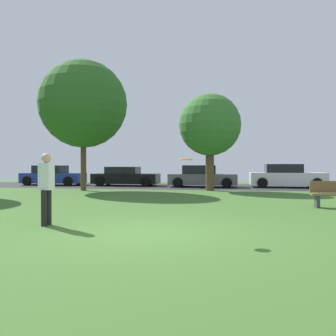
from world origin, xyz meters
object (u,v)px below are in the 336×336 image
at_px(oak_tree_right, 210,125).
at_px(frisbee_disc, 186,159).
at_px(parked_car_blue, 53,176).
at_px(parked_car_white, 286,177).
at_px(parked_car_grey, 202,177).
at_px(person_thrower, 46,185).
at_px(maple_tree_near, 83,104).
at_px(parked_car_black, 125,177).
at_px(park_bench, 335,194).

bearing_deg(oak_tree_right, frisbee_disc, -89.35).
relative_size(parked_car_blue, parked_car_white, 0.94).
xyz_separation_m(frisbee_disc, parked_car_grey, (-0.79, 15.84, -0.93)).
bearing_deg(person_thrower, oak_tree_right, 85.78).
bearing_deg(parked_car_blue, person_thrower, -62.75).
distance_m(maple_tree_near, oak_tree_right, 7.21).
distance_m(person_thrower, parked_car_black, 15.85).
bearing_deg(parked_car_white, oak_tree_right, -142.74).
bearing_deg(parked_car_grey, oak_tree_right, -78.31).
distance_m(maple_tree_near, parked_car_black, 6.42).
relative_size(frisbee_disc, park_bench, 0.21).
xyz_separation_m(oak_tree_right, parked_car_blue, (-11.28, 3.47, -3.02)).
bearing_deg(parked_car_black, parked_car_blue, -178.57).
bearing_deg(parked_car_black, parked_car_white, -0.30).
bearing_deg(parked_car_white, park_bench, -90.47).
distance_m(person_thrower, parked_car_grey, 15.39).
xyz_separation_m(oak_tree_right, person_thrower, (-3.31, -12.01, -2.69)).
xyz_separation_m(frisbee_disc, parked_car_white, (4.53, 16.25, -0.89)).
distance_m(frisbee_disc, park_bench, 7.18).
relative_size(frisbee_disc, parked_car_blue, 0.08).
relative_size(frisbee_disc, parked_car_black, 0.08).
xyz_separation_m(parked_car_grey, parked_car_white, (5.32, 0.41, 0.04)).
xyz_separation_m(person_thrower, parked_car_black, (-2.66, 15.62, -0.36)).
bearing_deg(parked_car_black, park_bench, -45.60).
relative_size(person_thrower, parked_car_grey, 0.40).
height_order(maple_tree_near, person_thrower, maple_tree_near).
relative_size(person_thrower, parked_car_black, 0.39).
height_order(parked_car_blue, parked_car_grey, parked_car_grey).
relative_size(maple_tree_near, parked_car_white, 1.59).
distance_m(maple_tree_near, park_bench, 13.81).
height_order(maple_tree_near, parked_car_white, maple_tree_near).
relative_size(maple_tree_near, parked_car_black, 1.62).
bearing_deg(parked_car_black, parked_car_grey, -4.98).
relative_size(person_thrower, park_bench, 1.08).
height_order(oak_tree_right, parked_car_grey, oak_tree_right).
height_order(person_thrower, parked_car_black, person_thrower).
relative_size(parked_car_grey, parked_car_white, 0.95).
bearing_deg(parked_car_grey, maple_tree_near, -146.42).
xyz_separation_m(maple_tree_near, parked_car_black, (1.06, 4.69, -4.24)).
xyz_separation_m(person_thrower, parked_car_grey, (2.65, 15.16, -0.32)).
bearing_deg(parked_car_grey, parked_car_white, 4.38).
distance_m(parked_car_grey, park_bench, 11.56).
height_order(parked_car_white, park_bench, parked_car_white).
xyz_separation_m(oak_tree_right, park_bench, (4.58, -7.16, -3.19)).
bearing_deg(parked_car_grey, person_thrower, -99.93).
relative_size(oak_tree_right, parked_car_black, 1.20).
xyz_separation_m(maple_tree_near, frisbee_disc, (7.17, -11.61, -3.28)).
relative_size(maple_tree_near, park_bench, 4.57).
relative_size(parked_car_black, park_bench, 2.82).
bearing_deg(person_thrower, park_bench, 42.77).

